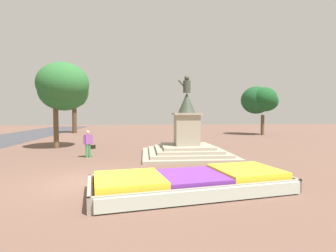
# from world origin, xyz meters

# --- Properties ---
(ground_plane) EXTENTS (94.12, 94.12, 0.00)m
(ground_plane) POSITION_xyz_m (0.00, 0.00, 0.00)
(ground_plane) COLOR brown
(flower_planter) EXTENTS (7.05, 3.86, 0.64)m
(flower_planter) POSITION_xyz_m (3.71, -1.51, 0.29)
(flower_planter) COLOR #38281C
(flower_planter) RESTS_ON ground_plane
(statue_monument) EXTENTS (5.36, 5.36, 4.86)m
(statue_monument) POSITION_xyz_m (4.69, 5.71, 0.85)
(statue_monument) COLOR #9D937F
(statue_monument) RESTS_ON ground_plane
(pedestrian_with_handbag) EXTENTS (0.63, 0.51, 1.58)m
(pedestrian_with_handbag) POSITION_xyz_m (-1.16, 5.58, 0.88)
(pedestrian_with_handbag) COLOR #338C4C
(pedestrian_with_handbag) RESTS_ON ground_plane
(park_tree_far_left) EXTENTS (4.23, 4.26, 5.77)m
(park_tree_far_left) POSITION_xyz_m (15.83, 19.94, 4.12)
(park_tree_far_left) COLOR brown
(park_tree_far_left) RESTS_ON ground_plane
(park_tree_behind_statue) EXTENTS (3.80, 4.38, 6.28)m
(park_tree_behind_statue) POSITION_xyz_m (-3.85, 10.02, 4.48)
(park_tree_behind_statue) COLOR brown
(park_tree_behind_statue) RESTS_ON ground_plane
(park_tree_far_right) EXTENTS (3.06, 2.75, 6.00)m
(park_tree_far_right) POSITION_xyz_m (-6.81, 24.86, 4.62)
(park_tree_far_right) COLOR #4C3823
(park_tree_far_right) RESTS_ON ground_plane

